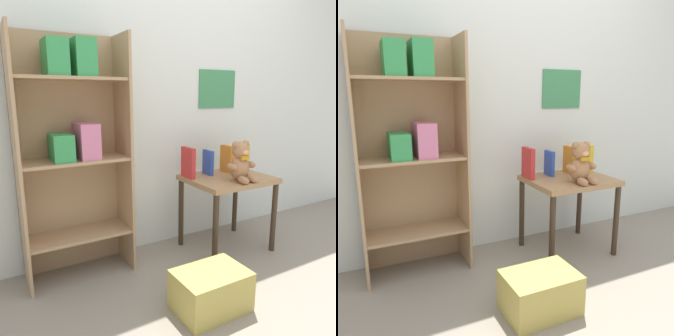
# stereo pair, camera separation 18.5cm
# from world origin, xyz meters

# --- Properties ---
(wall_back) EXTENTS (4.80, 0.07, 2.50)m
(wall_back) POSITION_xyz_m (0.00, 1.43, 1.25)
(wall_back) COLOR silver
(wall_back) RESTS_ON ground_plane
(bookshelf_side) EXTENTS (0.67, 0.30, 1.53)m
(bookshelf_side) POSITION_xyz_m (-0.79, 1.26, 0.88)
(bookshelf_side) COLOR tan
(bookshelf_side) RESTS_ON ground_plane
(display_table) EXTENTS (0.61, 0.49, 0.57)m
(display_table) POSITION_xyz_m (0.28, 1.04, 0.48)
(display_table) COLOR #9E754C
(display_table) RESTS_ON ground_plane
(teddy_bear) EXTENTS (0.22, 0.20, 0.29)m
(teddy_bear) POSITION_xyz_m (0.28, 0.91, 0.70)
(teddy_bear) COLOR #A8754C
(teddy_bear) RESTS_ON display_table
(book_standing_red) EXTENTS (0.04, 0.15, 0.22)m
(book_standing_red) POSITION_xyz_m (0.01, 1.17, 0.68)
(book_standing_red) COLOR red
(book_standing_red) RESTS_ON display_table
(book_standing_blue) EXTENTS (0.03, 0.12, 0.19)m
(book_standing_blue) POSITION_xyz_m (0.19, 1.17, 0.66)
(book_standing_blue) COLOR #2D51B7
(book_standing_blue) RESTS_ON display_table
(book_standing_orange) EXTENTS (0.04, 0.12, 0.21)m
(book_standing_orange) POSITION_xyz_m (0.37, 1.17, 0.67)
(book_standing_orange) COLOR orange
(book_standing_orange) RESTS_ON display_table
(book_standing_yellow) EXTENTS (0.04, 0.11, 0.21)m
(book_standing_yellow) POSITION_xyz_m (0.56, 1.19, 0.67)
(book_standing_yellow) COLOR gold
(book_standing_yellow) RESTS_ON display_table
(storage_bin) EXTENTS (0.39, 0.28, 0.23)m
(storage_bin) POSITION_xyz_m (-0.28, 0.49, 0.11)
(storage_bin) COLOR tan
(storage_bin) RESTS_ON ground_plane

